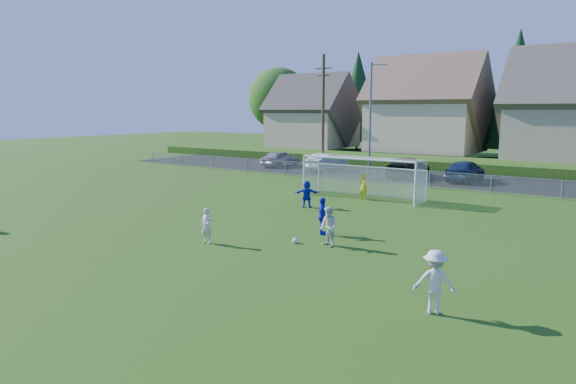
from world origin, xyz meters
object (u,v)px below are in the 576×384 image
(player_white_b, at_px, (329,227))
(car_b, at_px, (327,162))
(player_white_c, at_px, (435,282))
(goalkeeper, at_px, (363,187))
(soccer_goal, at_px, (364,171))
(player_white_a, at_px, (207,226))
(car_a, at_px, (280,159))
(car_e, at_px, (465,171))
(car_d, at_px, (408,167))
(player_blue_a, at_px, (322,216))
(soccer_ball, at_px, (295,240))
(player_blue_b, at_px, (307,194))

(player_white_b, xyz_separation_m, car_b, (-13.12, 22.09, -0.04))
(player_white_c, height_order, goalkeeper, player_white_c)
(player_white_b, xyz_separation_m, soccer_goal, (-4.00, 11.03, 0.84))
(player_white_c, bearing_deg, player_white_b, -57.89)
(player_white_a, bearing_deg, car_a, 115.66)
(goalkeeper, xyz_separation_m, car_e, (2.68, 11.38, 0.04))
(player_white_c, height_order, car_e, player_white_c)
(player_white_c, relative_size, soccer_goal, 0.23)
(car_d, relative_size, car_e, 1.12)
(player_white_a, bearing_deg, car_b, 105.95)
(car_d, bearing_deg, player_blue_a, 100.28)
(soccer_ball, height_order, goalkeeper, goalkeeper)
(player_white_b, xyz_separation_m, player_blue_b, (-5.13, 6.40, -0.05))
(player_white_c, distance_m, player_blue_a, 8.92)
(player_white_a, relative_size, player_blue_b, 0.97)
(player_white_b, bearing_deg, player_white_a, -125.90)
(player_white_b, distance_m, player_white_c, 7.02)
(soccer_ball, xyz_separation_m, goalkeeper, (-2.35, 10.71, 0.67))
(player_blue_a, bearing_deg, car_a, 12.59)
(soccer_goal, bearing_deg, car_b, 129.53)
(player_white_a, height_order, player_blue_b, player_blue_b)
(player_white_b, relative_size, car_e, 0.33)
(soccer_goal, bearing_deg, player_white_b, -70.08)
(player_blue_a, relative_size, car_d, 0.30)
(player_blue_b, distance_m, soccer_goal, 4.84)
(goalkeeper, height_order, car_b, goalkeeper)
(player_white_b, xyz_separation_m, car_d, (-5.44, 21.63, -0.00))
(player_white_b, distance_m, car_b, 25.69)
(player_blue_a, bearing_deg, goalkeeper, -11.27)
(player_blue_b, bearing_deg, player_white_a, 62.28)
(player_white_b, height_order, soccer_goal, soccer_goal)
(car_b, bearing_deg, soccer_ball, 125.67)
(player_blue_a, distance_m, soccer_goal, 9.93)
(player_white_c, bearing_deg, car_d, -88.16)
(player_white_b, height_order, car_a, player_white_b)
(soccer_ball, xyz_separation_m, car_d, (-4.09, 21.95, 0.67))
(car_a, distance_m, soccer_goal, 18.06)
(goalkeeper, relative_size, soccer_goal, 0.21)
(soccer_ball, bearing_deg, car_b, 117.72)
(player_white_a, distance_m, player_white_c, 10.02)
(soccer_ball, distance_m, player_blue_b, 7.75)
(car_d, bearing_deg, soccer_goal, 96.16)
(player_white_a, relative_size, soccer_goal, 0.19)
(player_white_a, distance_m, player_white_b, 4.84)
(player_blue_b, relative_size, car_a, 0.33)
(car_e, xyz_separation_m, soccer_goal, (-2.98, -10.74, 0.81))
(player_white_c, height_order, car_d, player_white_c)
(player_white_c, height_order, car_a, player_white_c)
(player_white_a, height_order, goalkeeper, goalkeeper)
(player_blue_b, xyz_separation_m, soccer_goal, (1.14, 4.62, 0.89))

